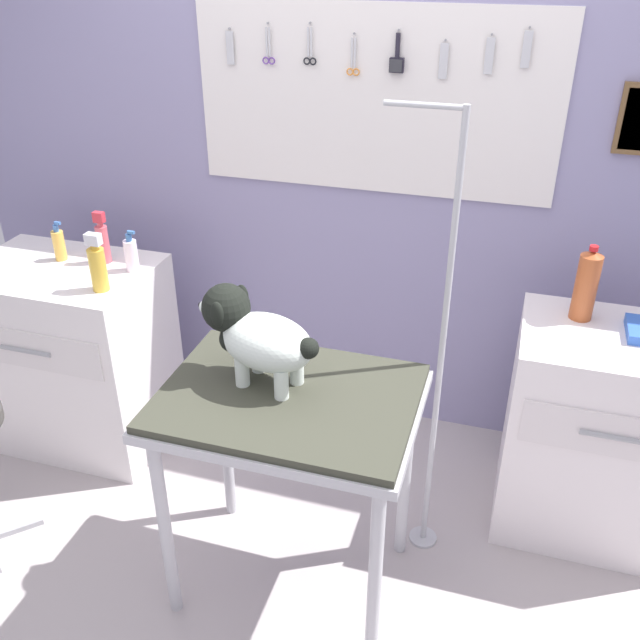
% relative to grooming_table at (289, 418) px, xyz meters
% --- Properties ---
extents(ground, '(4.40, 4.00, 0.04)m').
position_rel_grooming_table_xyz_m(ground, '(-0.03, -0.12, -0.77)').
color(ground, '#AEA2A2').
extents(rear_wall_panel, '(4.00, 0.11, 2.30)m').
position_rel_grooming_table_xyz_m(rear_wall_panel, '(-0.02, 1.16, 0.41)').
color(rear_wall_panel, '#8F89B1').
rests_on(rear_wall_panel, ground).
extents(grooming_table, '(0.84, 0.62, 0.85)m').
position_rel_grooming_table_xyz_m(grooming_table, '(0.00, 0.00, 0.00)').
color(grooming_table, '#B7B7BC').
rests_on(grooming_table, ground).
extents(grooming_arm, '(0.30, 0.11, 1.72)m').
position_rel_grooming_table_xyz_m(grooming_arm, '(0.43, 0.33, 0.05)').
color(grooming_arm, '#B7B7BC').
rests_on(grooming_arm, ground).
extents(dog, '(0.44, 0.26, 0.32)m').
position_rel_grooming_table_xyz_m(dog, '(-0.12, 0.05, 0.27)').
color(dog, white).
rests_on(dog, grooming_table).
extents(counter_left, '(0.80, 0.58, 0.88)m').
position_rel_grooming_table_xyz_m(counter_left, '(-1.24, 0.55, -0.31)').
color(counter_left, white).
rests_on(counter_left, ground).
extents(cabinet_right, '(0.68, 0.54, 0.88)m').
position_rel_grooming_table_xyz_m(cabinet_right, '(1.04, 0.64, -0.31)').
color(cabinet_right, white).
rests_on(cabinet_right, ground).
extents(shampoo_bottle, '(0.05, 0.05, 0.23)m').
position_rel_grooming_table_xyz_m(shampoo_bottle, '(-1.08, 0.66, 0.23)').
color(shampoo_bottle, '#D15460').
rests_on(shampoo_bottle, counter_left).
extents(conditioner_bottle, '(0.07, 0.07, 0.24)m').
position_rel_grooming_table_xyz_m(conditioner_bottle, '(-0.94, 0.42, 0.23)').
color(conditioner_bottle, gold).
rests_on(conditioner_bottle, counter_left).
extents(detangler_spray, '(0.06, 0.06, 0.18)m').
position_rel_grooming_table_xyz_m(detangler_spray, '(-0.92, 0.62, 0.20)').
color(detangler_spray, white).
rests_on(detangler_spray, counter_left).
extents(spray_bottle_tall, '(0.05, 0.05, 0.18)m').
position_rel_grooming_table_xyz_m(spray_bottle_tall, '(-1.28, 0.63, 0.20)').
color(spray_bottle_tall, gold).
rests_on(spray_bottle_tall, counter_left).
extents(soda_bottle, '(0.08, 0.08, 0.29)m').
position_rel_grooming_table_xyz_m(soda_bottle, '(0.90, 0.75, 0.26)').
color(soda_bottle, '#B15329').
rests_on(soda_bottle, cabinet_right).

